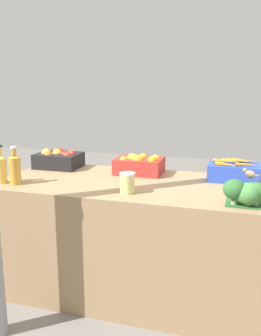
# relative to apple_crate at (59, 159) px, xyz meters

# --- Properties ---
(ground_plane) EXTENTS (10.00, 10.00, 0.00)m
(ground_plane) POSITION_rel_apple_crate_xyz_m (0.69, -0.27, -0.88)
(ground_plane) COLOR slate
(market_table) EXTENTS (1.83, 0.87, 0.81)m
(market_table) POSITION_rel_apple_crate_xyz_m (0.69, -0.27, -0.48)
(market_table) COLOR #937551
(market_table) RESTS_ON ground_plane
(apple_crate) EXTENTS (0.35, 0.27, 0.15)m
(apple_crate) POSITION_rel_apple_crate_xyz_m (0.00, 0.00, 0.00)
(apple_crate) COLOR black
(apple_crate) RESTS_ON market_table
(orange_crate) EXTENTS (0.35, 0.27, 0.15)m
(orange_crate) POSITION_rel_apple_crate_xyz_m (0.68, -0.01, -0.00)
(orange_crate) COLOR red
(orange_crate) RESTS_ON market_table
(carrot_crate) EXTENTS (0.35, 0.27, 0.15)m
(carrot_crate) POSITION_rel_apple_crate_xyz_m (1.38, -0.01, -0.01)
(carrot_crate) COLOR #2847B7
(carrot_crate) RESTS_ON market_table
(broccoli_pile) EXTENTS (0.24, 0.21, 0.15)m
(broccoli_pile) POSITION_rel_apple_crate_xyz_m (1.46, -0.58, 0.01)
(broccoli_pile) COLOR #2D602D
(broccoli_pile) RESTS_ON market_table
(juice_bottle_golden) EXTENTS (0.07, 0.07, 0.27)m
(juice_bottle_golden) POSITION_rel_apple_crate_xyz_m (-0.15, -0.55, 0.04)
(juice_bottle_golden) COLOR gold
(juice_bottle_golden) RESTS_ON market_table
(juice_bottle_amber) EXTENTS (0.08, 0.08, 0.26)m
(juice_bottle_amber) POSITION_rel_apple_crate_xyz_m (-0.04, -0.55, 0.04)
(juice_bottle_amber) COLOR gold
(juice_bottle_amber) RESTS_ON market_table
(pickle_jar) EXTENTS (0.10, 0.10, 0.13)m
(pickle_jar) POSITION_rel_apple_crate_xyz_m (0.75, -0.53, -0.01)
(pickle_jar) COLOR #D1CC75
(pickle_jar) RESTS_ON market_table
(sparrow_bird) EXTENTS (0.10, 0.11, 0.05)m
(sparrow_bird) POSITION_rel_apple_crate_xyz_m (1.47, -0.53, 0.11)
(sparrow_bird) COLOR #4C3D2D
(sparrow_bird) RESTS_ON broccoli_pile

